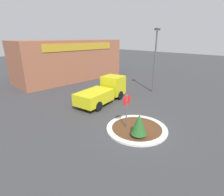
{
  "coord_description": "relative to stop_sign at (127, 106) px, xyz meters",
  "views": [
    {
      "loc": [
        -8.68,
        -6.31,
        6.01
      ],
      "look_at": [
        0.65,
        3.06,
        1.36
      ],
      "focal_mm": 28.0,
      "sensor_mm": 36.0,
      "label": 1
    }
  ],
  "objects": [
    {
      "name": "storefront_building",
      "position": [
        5.77,
        16.03,
        1.07
      ],
      "size": [
        15.14,
        6.07,
        5.58
      ],
      "color": "#93563D",
      "rests_on": "ground_plane"
    },
    {
      "name": "traffic_island",
      "position": [
        0.46,
        -0.57,
        -1.66
      ],
      "size": [
        4.16,
        4.16,
        0.13
      ],
      "color": "beige",
      "rests_on": "ground_plane"
    },
    {
      "name": "utility_truck",
      "position": [
        2.54,
        5.03,
        -0.65
      ],
      "size": [
        6.01,
        3.11,
        2.25
      ],
      "rotation": [
        0.0,
        0.0,
        0.2
      ],
      "color": "gold",
      "rests_on": "ground_plane"
    },
    {
      "name": "island_shrub",
      "position": [
        -0.3,
        -1.28,
        -0.77
      ],
      "size": [
        1.01,
        1.01,
        1.46
      ],
      "color": "brown",
      "rests_on": "traffic_island"
    },
    {
      "name": "stop_sign",
      "position": [
        0.0,
        0.0,
        0.0
      ],
      "size": [
        0.71,
        0.07,
        2.48
      ],
      "color": "#4C4C51",
      "rests_on": "ground_plane"
    },
    {
      "name": "ground_plane",
      "position": [
        0.46,
        -0.57,
        -1.72
      ],
      "size": [
        120.0,
        120.0,
        0.0
      ],
      "primitive_type": "plane",
      "color": "#38383A"
    },
    {
      "name": "light_pole",
      "position": [
        8.76,
        3.52,
        2.27
      ],
      "size": [
        0.7,
        0.3,
        6.85
      ],
      "color": "#4C4C51",
      "rests_on": "ground_plane"
    }
  ]
}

